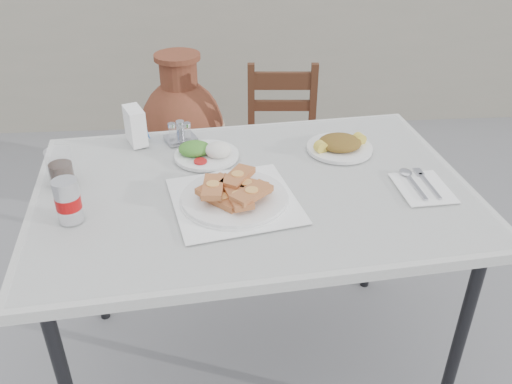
{
  "coord_description": "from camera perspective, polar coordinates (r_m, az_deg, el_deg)",
  "views": [
    {
      "loc": [
        -0.0,
        -1.4,
        1.74
      ],
      "look_at": [
        0.12,
        0.14,
        0.78
      ],
      "focal_mm": 38.0,
      "sensor_mm": 36.0,
      "label": 1
    }
  ],
  "objects": [
    {
      "name": "ground",
      "position": [
        2.23,
        -2.86,
        -19.5
      ],
      "size": [
        80.0,
        80.0,
        0.0
      ],
      "primitive_type": "plane",
      "color": "slate",
      "rests_on": "ground"
    },
    {
      "name": "cafe_table",
      "position": [
        1.77,
        -0.3,
        -0.89
      ],
      "size": [
        1.47,
        1.07,
        0.84
      ],
      "rotation": [
        0.0,
        0.0,
        0.1
      ],
      "color": "black",
      "rests_on": "ground"
    },
    {
      "name": "pide_plate",
      "position": [
        1.64,
        -2.31,
        0.06
      ],
      "size": [
        0.44,
        0.44,
        0.08
      ],
      "rotation": [
        0.0,
        0.0,
        0.21
      ],
      "color": "white",
      "rests_on": "cafe_table"
    },
    {
      "name": "salad_rice_plate",
      "position": [
        1.9,
        -5.32,
        4.25
      ],
      "size": [
        0.23,
        0.23,
        0.06
      ],
      "color": "white",
      "rests_on": "cafe_table"
    },
    {
      "name": "salad_chopped_plate",
      "position": [
        1.97,
        8.81,
        4.95
      ],
      "size": [
        0.24,
        0.24,
        0.05
      ],
      "color": "white",
      "rests_on": "cafe_table"
    },
    {
      "name": "soda_can",
      "position": [
        1.63,
        -19.19,
        -0.86
      ],
      "size": [
        0.07,
        0.07,
        0.13
      ],
      "color": "silver",
      "rests_on": "cafe_table"
    },
    {
      "name": "cola_glass",
      "position": [
        1.83,
        -19.85,
        2.25
      ],
      "size": [
        0.08,
        0.08,
        0.12
      ],
      "color": "white",
      "rests_on": "cafe_table"
    },
    {
      "name": "napkin_holder",
      "position": [
        2.03,
        -12.58,
        6.82
      ],
      "size": [
        0.1,
        0.12,
        0.13
      ],
      "rotation": [
        0.0,
        0.0,
        0.38
      ],
      "color": "white",
      "rests_on": "cafe_table"
    },
    {
      "name": "condiment_caddy",
      "position": [
        2.03,
        -7.97,
        6.06
      ],
      "size": [
        0.13,
        0.12,
        0.08
      ],
      "rotation": [
        0.0,
        0.0,
        0.39
      ],
      "color": "#B3B3BA",
      "rests_on": "cafe_table"
    },
    {
      "name": "cutlery_napkin",
      "position": [
        1.81,
        16.88,
        0.74
      ],
      "size": [
        0.17,
        0.22,
        0.02
      ],
      "rotation": [
        0.0,
        0.0,
        0.07
      ],
      "color": "white",
      "rests_on": "cafe_table"
    },
    {
      "name": "chair",
      "position": [
        2.85,
        2.77,
        4.64
      ],
      "size": [
        0.41,
        0.41,
        0.86
      ],
      "rotation": [
        0.0,
        0.0,
        -0.08
      ],
      "color": "#38200F",
      "rests_on": "ground"
    },
    {
      "name": "terracotta_urn",
      "position": [
        3.18,
        -7.71,
        6.37
      ],
      "size": [
        0.49,
        0.49,
        0.85
      ],
      "color": "brown",
      "rests_on": "ground"
    },
    {
      "name": "back_wall",
      "position": [
        4.06,
        -4.3,
        15.36
      ],
      "size": [
        6.0,
        0.25,
        1.2
      ],
      "primitive_type": "cube",
      "color": "gray",
      "rests_on": "ground"
    }
  ]
}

